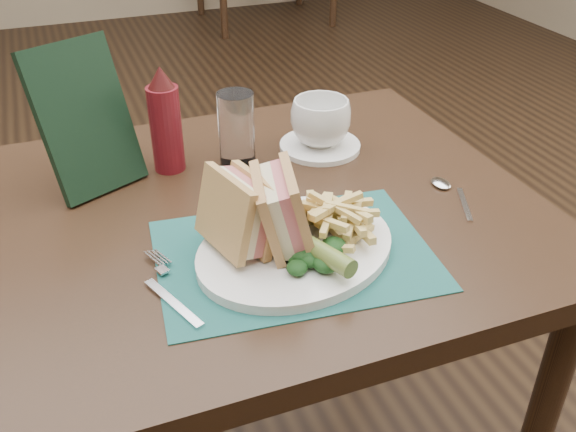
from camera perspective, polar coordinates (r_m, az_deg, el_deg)
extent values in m
plane|color=black|center=(1.87, -7.32, -11.27)|extent=(7.00, 7.00, 0.00)
plane|color=tan|center=(5.01, -17.91, 16.11)|extent=(6.00, 0.00, 6.00)
cube|color=#19514C|center=(0.91, 0.54, -3.44)|extent=(0.41, 0.31, 0.00)
cylinder|color=#536827|center=(0.85, 2.73, -3.08)|extent=(0.07, 0.12, 0.03)
cylinder|color=white|center=(1.20, 2.85, 6.23)|extent=(0.16, 0.16, 0.01)
imported|color=white|center=(1.18, 2.92, 8.33)|extent=(0.15, 0.15, 0.09)
cylinder|color=white|center=(1.13, -4.61, 7.74)|extent=(0.07, 0.07, 0.13)
cube|color=black|center=(1.08, -17.60, 8.25)|extent=(0.17, 0.15, 0.24)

